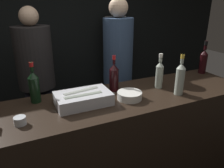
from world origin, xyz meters
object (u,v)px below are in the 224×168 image
(red_wine_bottle_tall, at_px, (114,77))
(red_wine_bottle_black_foil, at_px, (203,60))
(person_grey_polo, at_px, (118,68))
(person_in_hoodie, at_px, (36,74))
(person_blond_tee, at_px, (115,51))
(rose_wine_bottle, at_px, (180,78))
(bowl_white, at_px, (130,95))
(candle_votive, at_px, (20,121))
(ice_bin_with_bottles, at_px, (83,98))
(white_wine_bottle, at_px, (159,74))
(red_wine_bottle_burgundy, at_px, (34,86))

(red_wine_bottle_tall, distance_m, red_wine_bottle_black_foil, 1.13)
(person_grey_polo, bearing_deg, red_wine_bottle_black_foil, 89.47)
(person_in_hoodie, xyz_separation_m, person_blond_tee, (1.31, 0.58, 0.04))
(rose_wine_bottle, distance_m, person_in_hoodie, 1.64)
(bowl_white, relative_size, candle_votive, 2.59)
(ice_bin_with_bottles, xyz_separation_m, candle_votive, (-0.48, -0.12, -0.02))
(ice_bin_with_bottles, xyz_separation_m, person_in_hoodie, (-0.24, 1.07, -0.09))
(rose_wine_bottle, height_order, person_grey_polo, person_grey_polo)
(ice_bin_with_bottles, relative_size, person_blond_tee, 0.25)
(candle_votive, bearing_deg, bowl_white, 3.41)
(person_blond_tee, bearing_deg, bowl_white, -77.68)
(ice_bin_with_bottles, xyz_separation_m, white_wine_bottle, (0.76, 0.04, 0.09))
(bowl_white, relative_size, person_in_hoodie, 0.12)
(rose_wine_bottle, bearing_deg, red_wine_bottle_black_foil, 29.18)
(red_wine_bottle_black_foil, distance_m, person_grey_polo, 0.97)
(rose_wine_bottle, distance_m, white_wine_bottle, 0.22)
(red_wine_bottle_tall, xyz_separation_m, red_wine_bottle_black_foil, (1.13, 0.04, 0.02))
(white_wine_bottle, bearing_deg, red_wine_bottle_burgundy, 171.68)
(red_wine_bottle_black_foil, bearing_deg, white_wine_bottle, -167.52)
(candle_votive, distance_m, red_wine_bottle_black_foil, 1.98)
(red_wine_bottle_burgundy, height_order, person_grey_polo, person_grey_polo)
(bowl_white, height_order, red_wine_bottle_burgundy, red_wine_bottle_burgundy)
(white_wine_bottle, xyz_separation_m, person_grey_polo, (-0.11, 0.64, -0.11))
(person_grey_polo, bearing_deg, person_blond_tee, -174.30)
(rose_wine_bottle, bearing_deg, person_grey_polo, 101.96)
(ice_bin_with_bottles, height_order, red_wine_bottle_tall, red_wine_bottle_tall)
(person_grey_polo, bearing_deg, bowl_white, 10.67)
(white_wine_bottle, xyz_separation_m, red_wine_bottle_black_foil, (0.72, 0.16, 0.01))
(candle_votive, bearing_deg, red_wine_bottle_burgundy, 66.64)
(ice_bin_with_bottles, bearing_deg, red_wine_bottle_black_foil, 7.60)
(bowl_white, distance_m, person_grey_polo, 0.80)
(red_wine_bottle_burgundy, bearing_deg, red_wine_bottle_tall, -3.91)
(candle_votive, relative_size, person_blond_tee, 0.05)
(red_wine_bottle_burgundy, xyz_separation_m, person_blond_tee, (1.41, 1.44, -0.13))
(rose_wine_bottle, distance_m, person_grey_polo, 0.87)
(bowl_white, bearing_deg, ice_bin_with_bottles, 169.53)
(person_in_hoodie, bearing_deg, candle_votive, -95.51)
(red_wine_bottle_black_foil, xyz_separation_m, person_blond_tee, (-0.40, 1.45, -0.15))
(rose_wine_bottle, xyz_separation_m, red_wine_bottle_burgundy, (-1.16, 0.37, -0.01))
(candle_votive, height_order, white_wine_bottle, white_wine_bottle)
(ice_bin_with_bottles, bearing_deg, person_in_hoodie, 102.63)
(person_blond_tee, height_order, person_grey_polo, person_grey_polo)
(person_grey_polo, bearing_deg, candle_votive, -24.59)
(red_wine_bottle_tall, height_order, person_grey_polo, person_grey_polo)
(candle_votive, distance_m, red_wine_bottle_burgundy, 0.37)
(bowl_white, xyz_separation_m, red_wine_bottle_tall, (-0.04, 0.22, 0.10))
(candle_votive, relative_size, red_wine_bottle_burgundy, 0.24)
(person_blond_tee, bearing_deg, person_in_hoodie, -122.03)
(red_wine_bottle_tall, bearing_deg, red_wine_bottle_burgundy, 176.09)
(red_wine_bottle_black_foil, relative_size, person_blond_tee, 0.21)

